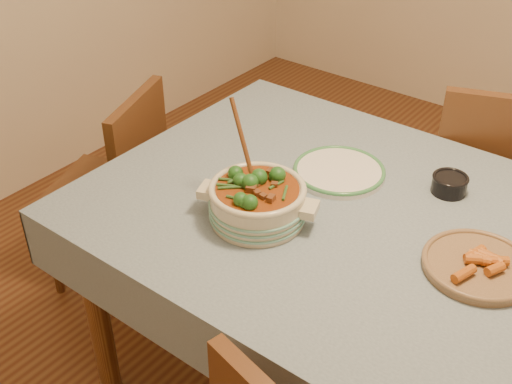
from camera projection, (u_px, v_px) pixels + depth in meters
dining_table at (387, 257)px, 1.72m from camera, size 1.68×1.08×0.76m
stew_casserole at (257, 199)px, 1.67m from camera, size 0.32×0.32×0.30m
white_plate at (339, 171)px, 1.88m from camera, size 0.35×0.35×0.02m
condiment_bowl at (450, 183)px, 1.79m from camera, size 0.12×0.12×0.05m
fried_plate at (478, 264)px, 1.53m from camera, size 0.27×0.27×0.04m
chair_far at (492, 186)px, 2.26m from camera, size 0.55×0.55×0.92m
chair_left at (120, 182)px, 2.38m from camera, size 0.49×0.49×0.82m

